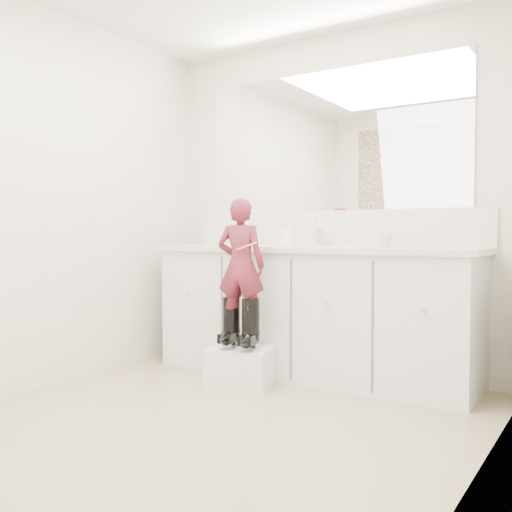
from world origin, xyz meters
The scene contains 16 objects.
floor centered at (0.00, 0.00, 0.00)m, with size 3.00×3.00×0.00m, color #927F5F.
wall_back centered at (0.00, 1.50, 1.20)m, with size 2.60×2.60×0.00m, color beige.
wall_left centered at (-1.30, 0.00, 1.20)m, with size 3.00×3.00×0.00m, color beige.
wall_right centered at (1.30, 0.00, 1.20)m, with size 3.00×3.00×0.00m, color beige.
vanity_cabinet centered at (0.00, 1.23, 0.42)m, with size 2.20×0.55×0.85m, color silver.
countertop centered at (0.00, 1.21, 0.87)m, with size 2.28×0.58×0.04m, color beige.
backsplash centered at (0.00, 1.49, 1.02)m, with size 2.28×0.03×0.25m, color beige.
mirror centered at (0.00, 1.49, 1.64)m, with size 2.00×0.02×1.00m, color white.
faucet centered at (0.00, 1.38, 0.94)m, with size 0.08×0.08×0.10m, color silver.
cup centered at (0.51, 1.28, 0.93)m, with size 0.09×0.09×0.08m, color beige.
soap_bottle centered at (-0.16, 1.20, 0.97)m, with size 0.08×0.08×0.17m, color white.
step_stool centered at (-0.26, 0.75, 0.12)m, with size 0.39×0.32×0.25m, color silver.
boot_left centered at (-0.33, 0.75, 0.41)m, with size 0.12×0.21×0.32m, color black, non-canonical shape.
boot_right centered at (-0.18, 0.75, 0.41)m, with size 0.12×0.21×0.32m, color black, non-canonical shape.
toddler centered at (-0.26, 0.75, 0.77)m, with size 0.31×0.20×0.85m, color #9E303C.
toothbrush centered at (-0.19, 0.71, 0.90)m, with size 0.01×0.01×0.14m, color pink.
Camera 1 is at (1.78, -2.23, 0.97)m, focal length 40.00 mm.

